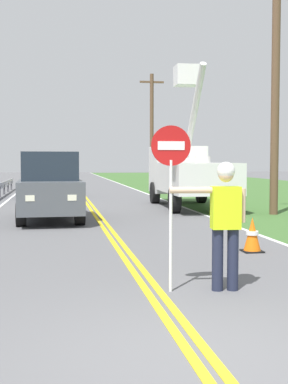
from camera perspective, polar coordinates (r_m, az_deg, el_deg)
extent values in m
plane|color=#5B5B5E|center=(5.14, 6.33, -17.57)|extent=(160.00, 160.00, 0.00)
cube|color=yellow|center=(24.72, -6.56, -0.85)|extent=(0.11, 110.00, 0.01)
cube|color=yellow|center=(24.73, -6.14, -0.84)|extent=(0.11, 110.00, 0.01)
cube|color=silver|center=(25.17, 1.86, -0.75)|extent=(0.12, 110.00, 0.01)
cube|color=silver|center=(24.79, -14.69, -0.93)|extent=(0.12, 110.00, 0.01)
cylinder|color=#1E2338|center=(7.58, 9.66, -7.27)|extent=(0.16, 0.16, 0.88)
cylinder|color=#1E2338|center=(7.53, 8.02, -7.33)|extent=(0.16, 0.16, 0.88)
cube|color=#C6EA19|center=(7.45, 8.90, -1.70)|extent=(0.42, 0.27, 0.60)
cylinder|color=beige|center=(7.33, 5.11, 0.20)|extent=(0.61, 0.14, 0.09)
cylinder|color=beige|center=(7.51, 10.68, -1.45)|extent=(0.09, 0.09, 0.48)
sphere|color=beige|center=(7.42, 8.93, 1.92)|extent=(0.22, 0.22, 0.22)
sphere|color=white|center=(7.42, 8.93, 2.30)|extent=(0.25, 0.25, 0.25)
cylinder|color=silver|center=(7.34, 2.93, -3.75)|extent=(0.04, 0.04, 1.85)
cylinder|color=#B71414|center=(7.28, 2.96, 5.07)|extent=(0.56, 0.03, 0.56)
cube|color=white|center=(7.26, 2.99, 5.08)|extent=(0.38, 0.01, 0.12)
cube|color=silver|center=(19.55, 5.72, 1.57)|extent=(2.40, 4.65, 1.10)
cube|color=silver|center=(22.90, 3.66, 2.47)|extent=(2.25, 2.15, 2.00)
cube|color=#1E2833|center=(23.91, 3.15, 3.23)|extent=(1.98, 0.10, 0.90)
cylinder|color=silver|center=(18.64, 6.41, 3.53)|extent=(0.56, 0.56, 0.24)
cylinder|color=silver|center=(20.02, 5.47, 8.54)|extent=(0.30, 2.86, 3.39)
cube|color=white|center=(21.51, 4.64, 12.54)|extent=(0.92, 0.92, 0.80)
cube|color=orange|center=(17.53, 3.40, 4.96)|extent=(0.61, 0.81, 0.59)
cylinder|color=black|center=(22.56, 1.19, -0.08)|extent=(0.34, 0.93, 0.92)
cylinder|color=black|center=(22.98, 6.26, -0.03)|extent=(0.34, 0.93, 0.92)
cylinder|color=black|center=(18.35, 3.36, -0.89)|extent=(0.34, 0.93, 0.92)
cylinder|color=black|center=(18.87, 9.50, -0.81)|extent=(0.34, 0.93, 0.92)
cube|color=#4C5156|center=(16.41, -10.26, -0.26)|extent=(1.99, 4.66, 0.92)
cube|color=#1E2833|center=(16.38, -10.29, 2.81)|extent=(1.71, 2.90, 0.84)
cube|color=#EAEACC|center=(14.16, -7.86, -0.61)|extent=(0.24, 0.07, 0.16)
cube|color=#EAEACC|center=(14.13, -12.33, -0.67)|extent=(0.24, 0.07, 0.16)
cylinder|color=black|center=(15.07, -7.02, -2.31)|extent=(0.30, 0.69, 0.68)
cylinder|color=black|center=(15.04, -13.27, -2.39)|extent=(0.30, 0.69, 0.68)
cylinder|color=black|center=(17.90, -7.70, -1.41)|extent=(0.30, 0.69, 0.68)
cylinder|color=black|center=(17.87, -12.96, -1.47)|extent=(0.30, 0.69, 0.68)
cube|color=navy|center=(26.90, -10.87, 0.94)|extent=(1.87, 4.11, 0.72)
cube|color=#1E2833|center=(27.13, -10.87, 2.40)|extent=(1.63, 1.73, 0.64)
cube|color=#EAEACC|center=(24.86, -9.75, 0.87)|extent=(0.24, 0.06, 0.16)
cube|color=#EAEACC|center=(24.90, -12.29, 0.84)|extent=(0.24, 0.06, 0.16)
cylinder|color=black|center=(25.64, -9.12, 0.03)|extent=(0.28, 0.68, 0.68)
cylinder|color=black|center=(25.69, -12.78, 0.00)|extent=(0.28, 0.68, 0.68)
cylinder|color=black|center=(28.18, -9.11, 0.34)|extent=(0.28, 0.68, 0.68)
cylinder|color=black|center=(28.23, -12.44, 0.30)|extent=(0.28, 0.68, 0.68)
cylinder|color=brown|center=(18.54, 14.14, 10.96)|extent=(0.28, 0.28, 8.61)
cylinder|color=brown|center=(39.27, 0.85, 6.79)|extent=(0.28, 0.28, 8.28)
cube|color=brown|center=(39.63, 0.85, 11.91)|extent=(1.80, 0.14, 0.14)
cone|color=orange|center=(10.80, 11.73, -4.58)|extent=(0.36, 0.36, 0.70)
cylinder|color=white|center=(10.79, 11.73, -4.39)|extent=(0.25, 0.25, 0.08)
cube|color=black|center=(10.85, 11.71, -6.33)|extent=(0.40, 0.40, 0.03)
cube|color=#4C4C51|center=(29.51, -15.02, 0.27)|extent=(0.10, 0.10, 0.55)
cube|color=#4C4C51|center=(31.79, -14.62, 0.50)|extent=(0.10, 0.10, 0.55)
cube|color=#4C4C51|center=(34.06, -14.27, 0.69)|extent=(0.10, 0.10, 0.55)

